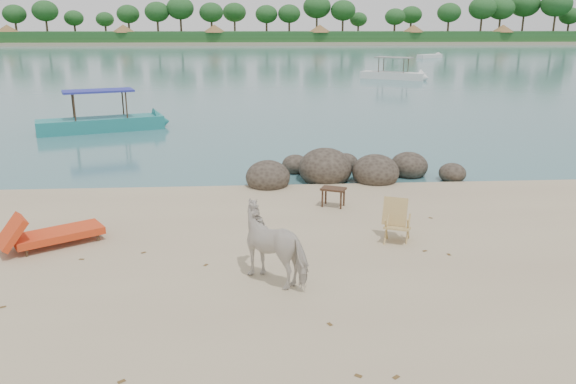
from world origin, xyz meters
name	(u,v)px	position (x,y,z in m)	size (l,w,h in m)	color
water	(251,52)	(0.00, 90.00, 0.00)	(400.00, 400.00, 0.00)	#396672
far_shore	(250,41)	(0.00, 170.00, 0.00)	(420.00, 90.00, 1.40)	tan
far_scenery	(251,31)	(0.03, 136.70, 3.14)	(420.00, 18.00, 9.50)	#1E4C1E
boulders	(343,171)	(2.38, 6.67, 0.23)	(6.41, 3.01, 1.17)	#2F261F
cow	(277,245)	(0.15, -0.05, 0.66)	(0.71, 1.55, 1.31)	beige
side_table	(333,198)	(1.71, 3.96, 0.23)	(0.58, 0.37, 0.47)	#342015
lounge_chair	(58,231)	(-4.19, 1.86, 0.32)	(2.11, 0.74, 0.63)	#E54A1B
deck_chair	(398,223)	(2.68, 1.55, 0.43)	(0.54, 0.60, 0.85)	tan
boat_near	(99,97)	(-6.69, 15.33, 1.42)	(5.81, 1.31, 2.84)	#207C7C
boat_mid	(394,61)	(11.86, 38.80, 1.49)	(6.13, 1.38, 2.99)	silver
boat_far	(430,55)	(25.33, 71.52, 0.30)	(5.12, 1.15, 0.59)	silver
dead_leaves	(290,293)	(0.33, -0.60, 0.00)	(8.20, 6.44, 0.00)	brown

